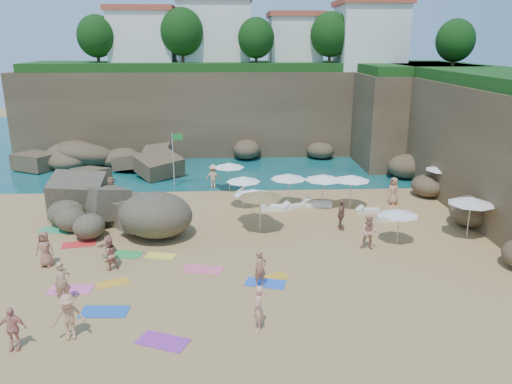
{
  "coord_description": "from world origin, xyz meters",
  "views": [
    {
      "loc": [
        0.58,
        -25.78,
        10.7
      ],
      "look_at": [
        2.0,
        3.0,
        2.0
      ],
      "focal_mm": 35.0,
      "sensor_mm": 36.0,
      "label": 1
    }
  ],
  "objects_px": {
    "lounger_0": "(293,207)",
    "person_stand_0": "(62,283)",
    "person_stand_4": "(393,191)",
    "rock_outcrop": "(107,229)",
    "person_stand_3": "(341,215)",
    "parasol_2": "(288,176)",
    "parasol_0": "(229,165)",
    "person_stand_6": "(258,308)",
    "person_stand_2": "(213,176)",
    "person_stand_1": "(110,254)",
    "flag_pole": "(175,153)",
    "person_stand_5": "(111,190)",
    "parasol_1": "(243,179)"
  },
  "relations": [
    {
      "from": "flag_pole",
      "to": "parasol_0",
      "type": "height_order",
      "value": "flag_pole"
    },
    {
      "from": "person_stand_4",
      "to": "person_stand_5",
      "type": "distance_m",
      "value": 19.37
    },
    {
      "from": "parasol_0",
      "to": "person_stand_4",
      "type": "xyz_separation_m",
      "value": [
        11.2,
        -3.77,
        -1.02
      ]
    },
    {
      "from": "person_stand_0",
      "to": "person_stand_2",
      "type": "distance_m",
      "value": 18.18
    },
    {
      "from": "flag_pole",
      "to": "person_stand_1",
      "type": "relative_size",
      "value": 2.62
    },
    {
      "from": "parasol_2",
      "to": "person_stand_5",
      "type": "height_order",
      "value": "parasol_2"
    },
    {
      "from": "person_stand_1",
      "to": "person_stand_3",
      "type": "distance_m",
      "value": 13.3
    },
    {
      "from": "person_stand_0",
      "to": "person_stand_6",
      "type": "distance_m",
      "value": 8.5
    },
    {
      "from": "rock_outcrop",
      "to": "person_stand_3",
      "type": "xyz_separation_m",
      "value": [
        13.93,
        -0.77,
        0.93
      ]
    },
    {
      "from": "rock_outcrop",
      "to": "flag_pole",
      "type": "distance_m",
      "value": 9.66
    },
    {
      "from": "person_stand_5",
      "to": "parasol_1",
      "type": "bearing_deg",
      "value": -0.88
    },
    {
      "from": "parasol_2",
      "to": "parasol_0",
      "type": "bearing_deg",
      "value": 135.91
    },
    {
      "from": "person_stand_1",
      "to": "person_stand_4",
      "type": "xyz_separation_m",
      "value": [
        16.99,
        9.42,
        0.13
      ]
    },
    {
      "from": "parasol_0",
      "to": "parasol_2",
      "type": "distance_m",
      "value": 5.53
    },
    {
      "from": "parasol_1",
      "to": "person_stand_6",
      "type": "height_order",
      "value": "parasol_1"
    },
    {
      "from": "parasol_2",
      "to": "person_stand_2",
      "type": "bearing_deg",
      "value": 138.17
    },
    {
      "from": "lounger_0",
      "to": "person_stand_0",
      "type": "height_order",
      "value": "person_stand_0"
    },
    {
      "from": "parasol_1",
      "to": "person_stand_1",
      "type": "bearing_deg",
      "value": -126.31
    },
    {
      "from": "person_stand_6",
      "to": "person_stand_2",
      "type": "bearing_deg",
      "value": -178.03
    },
    {
      "from": "parasol_2",
      "to": "person_stand_0",
      "type": "distance_m",
      "value": 16.74
    },
    {
      "from": "parasol_0",
      "to": "person_stand_5",
      "type": "xyz_separation_m",
      "value": [
        -8.13,
        -2.46,
        -1.05
      ]
    },
    {
      "from": "flag_pole",
      "to": "person_stand_2",
      "type": "bearing_deg",
      "value": -5.15
    },
    {
      "from": "person_stand_1",
      "to": "parasol_2",
      "type": "bearing_deg",
      "value": -162.21
    },
    {
      "from": "parasol_2",
      "to": "person_stand_6",
      "type": "distance_m",
      "value": 15.3
    },
    {
      "from": "flag_pole",
      "to": "person_stand_0",
      "type": "relative_size",
      "value": 2.25
    },
    {
      "from": "lounger_0",
      "to": "person_stand_3",
      "type": "relative_size",
      "value": 0.91
    },
    {
      "from": "person_stand_5",
      "to": "person_stand_6",
      "type": "xyz_separation_m",
      "value": [
        9.27,
        -16.37,
        -0.01
      ]
    },
    {
      "from": "person_stand_0",
      "to": "parasol_0",
      "type": "bearing_deg",
      "value": 31.31
    },
    {
      "from": "parasol_2",
      "to": "person_stand_4",
      "type": "xyz_separation_m",
      "value": [
        7.23,
        0.07,
        -1.14
      ]
    },
    {
      "from": "flag_pole",
      "to": "person_stand_4",
      "type": "bearing_deg",
      "value": -17.53
    },
    {
      "from": "person_stand_2",
      "to": "person_stand_0",
      "type": "bearing_deg",
      "value": 81.37
    },
    {
      "from": "parasol_2",
      "to": "person_stand_4",
      "type": "height_order",
      "value": "parasol_2"
    },
    {
      "from": "person_stand_0",
      "to": "person_stand_6",
      "type": "bearing_deg",
      "value": -51.97
    },
    {
      "from": "parasol_0",
      "to": "parasol_2",
      "type": "xyz_separation_m",
      "value": [
        3.97,
        -3.84,
        0.12
      ]
    },
    {
      "from": "lounger_0",
      "to": "person_stand_0",
      "type": "relative_size",
      "value": 0.89
    },
    {
      "from": "lounger_0",
      "to": "person_stand_6",
      "type": "height_order",
      "value": "person_stand_6"
    },
    {
      "from": "flag_pole",
      "to": "person_stand_3",
      "type": "xyz_separation_m",
      "value": [
        10.68,
        -9.45,
        -1.79
      ]
    },
    {
      "from": "person_stand_6",
      "to": "person_stand_0",
      "type": "bearing_deg",
      "value": -111.27
    },
    {
      "from": "flag_pole",
      "to": "person_stand_3",
      "type": "bearing_deg",
      "value": -41.49
    },
    {
      "from": "parasol_1",
      "to": "person_stand_4",
      "type": "bearing_deg",
      "value": 1.29
    },
    {
      "from": "parasol_0",
      "to": "person_stand_3",
      "type": "relative_size",
      "value": 1.22
    },
    {
      "from": "rock_outcrop",
      "to": "parasol_0",
      "type": "height_order",
      "value": "parasol_0"
    },
    {
      "from": "person_stand_1",
      "to": "person_stand_4",
      "type": "height_order",
      "value": "person_stand_4"
    },
    {
      "from": "flag_pole",
      "to": "parasol_1",
      "type": "bearing_deg",
      "value": -45.11
    },
    {
      "from": "parasol_2",
      "to": "lounger_0",
      "type": "relative_size",
      "value": 1.42
    },
    {
      "from": "person_stand_0",
      "to": "person_stand_4",
      "type": "bearing_deg",
      "value": -0.77
    },
    {
      "from": "parasol_2",
      "to": "lounger_0",
      "type": "height_order",
      "value": "parasol_2"
    },
    {
      "from": "person_stand_0",
      "to": "person_stand_4",
      "type": "height_order",
      "value": "same"
    },
    {
      "from": "person_stand_0",
      "to": "lounger_0",
      "type": "bearing_deg",
      "value": 11.28
    },
    {
      "from": "person_stand_0",
      "to": "person_stand_2",
      "type": "relative_size",
      "value": 1.04
    }
  ]
}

